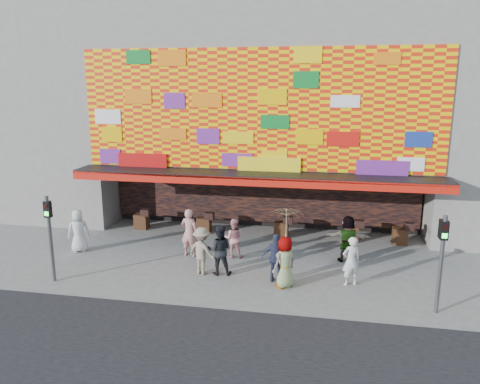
{
  "coord_description": "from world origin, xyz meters",
  "views": [
    {
      "loc": [
        2.8,
        -15.01,
        6.67
      ],
      "look_at": [
        -0.36,
        2.0,
        2.58
      ],
      "focal_mm": 35.0,
      "sensor_mm": 36.0,
      "label": 1
    }
  ],
  "objects": [
    {
      "name": "ground",
      "position": [
        0.0,
        0.0,
        0.0
      ],
      "size": [
        90.0,
        90.0,
        0.0
      ],
      "primitive_type": "plane",
      "color": "slate",
      "rests_on": "ground"
    },
    {
      "name": "shop_building",
      "position": [
        0.0,
        8.18,
        5.23
      ],
      "size": [
        15.2,
        9.4,
        10.0
      ],
      "color": "gray",
      "rests_on": "ground"
    },
    {
      "name": "neighbor_left",
      "position": [
        -13.0,
        8.0,
        6.0
      ],
      "size": [
        11.0,
        8.0,
        12.0
      ],
      "primitive_type": "cube",
      "color": "gray",
      "rests_on": "ground"
    },
    {
      "name": "signal_left",
      "position": [
        -6.2,
        -1.5,
        1.86
      ],
      "size": [
        0.22,
        0.2,
        3.0
      ],
      "color": "#59595B",
      "rests_on": "ground"
    },
    {
      "name": "signal_right",
      "position": [
        6.2,
        -1.5,
        1.86
      ],
      "size": [
        0.22,
        0.2,
        3.0
      ],
      "color": "#59595B",
      "rests_on": "ground"
    },
    {
      "name": "ped_a",
      "position": [
        -6.8,
        1.31,
        0.86
      ],
      "size": [
        1.0,
        0.88,
        1.73
      ],
      "primitive_type": "imported",
      "rotation": [
        0.0,
        0.0,
        3.63
      ],
      "color": "silver",
      "rests_on": "ground"
    },
    {
      "name": "ped_b",
      "position": [
        -2.3,
        1.63,
        0.95
      ],
      "size": [
        0.73,
        0.52,
        1.91
      ],
      "primitive_type": "imported",
      "rotation": [
        0.0,
        0.0,
        3.05
      ],
      "color": "tan",
      "rests_on": "ground"
    },
    {
      "name": "ped_c",
      "position": [
        -0.75,
        0.12,
        0.9
      ],
      "size": [
        0.98,
        0.82,
        1.8
      ],
      "primitive_type": "imported",
      "rotation": [
        0.0,
        0.0,
        3.31
      ],
      "color": "black",
      "rests_on": "ground"
    },
    {
      "name": "ped_d",
      "position": [
        -1.36,
        0.03,
        0.86
      ],
      "size": [
        1.27,
        1.02,
        1.71
      ],
      "primitive_type": "imported",
      "rotation": [
        0.0,
        0.0,
        2.74
      ],
      "color": "gray",
      "rests_on": "ground"
    },
    {
      "name": "ped_e",
      "position": [
        1.29,
        -0.17,
        0.85
      ],
      "size": [
        1.0,
        0.43,
        1.7
      ],
      "primitive_type": "imported",
      "rotation": [
        0.0,
        0.0,
        3.13
      ],
      "color": "#303755",
      "rests_on": "ground"
    },
    {
      "name": "ped_f",
      "position": [
        3.74,
        2.18,
        0.9
      ],
      "size": [
        1.67,
        0.56,
        1.79
      ],
      "primitive_type": "imported",
      "rotation": [
        0.0,
        0.0,
        3.16
      ],
      "color": "gray",
      "rests_on": "ground"
    },
    {
      "name": "ped_g",
      "position": [
        1.62,
        -0.53,
        0.87
      ],
      "size": [
        0.99,
        0.99,
        1.74
      ],
      "primitive_type": "imported",
      "rotation": [
        0.0,
        0.0,
        3.92
      ],
      "color": "gray",
      "rests_on": "ground"
    },
    {
      "name": "ped_h",
      "position": [
        3.77,
        0.02,
        0.85
      ],
      "size": [
        0.72,
        0.6,
        1.7
      ],
      "primitive_type": "imported",
      "rotation": [
        0.0,
        0.0,
        3.52
      ],
      "color": "silver",
      "rests_on": "ground"
    },
    {
      "name": "ped_i",
      "position": [
        -0.58,
        1.83,
        0.78
      ],
      "size": [
        0.8,
        0.65,
        1.55
      ],
      "primitive_type": "imported",
      "rotation": [
        0.0,
        0.0,
        3.23
      ],
      "color": "#D08688",
      "rests_on": "ground"
    },
    {
      "name": "parasol",
      "position": [
        1.62,
        -0.53,
        2.21
      ],
      "size": [
        1.39,
        1.4,
        1.97
      ],
      "color": "#D1C384",
      "rests_on": "ground"
    }
  ]
}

